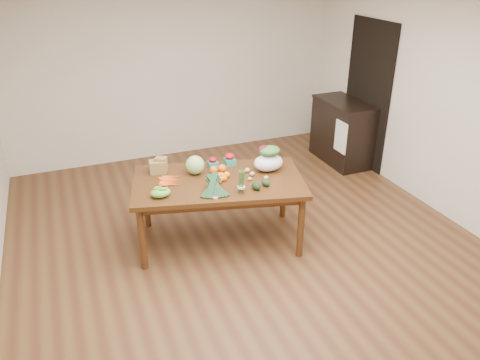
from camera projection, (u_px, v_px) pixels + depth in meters
name	position (u px, v px, depth m)	size (l,w,h in m)	color
floor	(252.00, 252.00, 5.04)	(6.00, 6.00, 0.00)	brown
room_walls	(254.00, 134.00, 4.44)	(5.02, 6.02, 2.70)	silver
dining_table	(219.00, 211.00, 5.09)	(1.78, 0.99, 0.75)	#4B2911
doorway_dark	(367.00, 95.00, 6.74)	(0.02, 1.00, 2.10)	black
cabinet	(342.00, 132.00, 7.04)	(0.52, 1.02, 0.94)	black
dish_towel	(341.00, 137.00, 6.62)	(0.02, 0.28, 0.45)	white
paper_bag	(158.00, 166.00, 5.05)	(0.24, 0.20, 0.17)	olive
cabbage	(195.00, 165.00, 5.02)	(0.20, 0.20, 0.20)	#ACDE80
strawberry_basket_a	(213.00, 163.00, 5.20)	(0.10, 0.10, 0.09)	#B00B1C
strawberry_basket_b	(230.00, 160.00, 5.25)	(0.12, 0.12, 0.11)	red
orange_a	(214.00, 170.00, 5.05)	(0.08, 0.08, 0.08)	#E7540E
orange_b	(222.00, 168.00, 5.08)	(0.09, 0.09, 0.09)	#FF650F
orange_c	(227.00, 175.00, 4.96)	(0.07, 0.07, 0.07)	#FFA10F
mandarin_cluster	(219.00, 176.00, 4.89)	(0.18, 0.18, 0.10)	orange
carrots	(170.00, 180.00, 4.88)	(0.22, 0.24, 0.03)	orange
snap_pea_bag	(161.00, 193.00, 4.57)	(0.20, 0.15, 0.09)	#5EB83E
kale_bunch	(214.00, 187.00, 4.60)	(0.32, 0.40, 0.16)	#15301D
asparagus_bundle	(241.00, 181.00, 4.61)	(0.08, 0.08, 0.25)	#517837
potato_a	(242.00, 175.00, 4.97)	(0.06, 0.05, 0.05)	tan
potato_b	(250.00, 179.00, 4.90)	(0.04, 0.04, 0.04)	tan
potato_c	(252.00, 174.00, 5.00)	(0.06, 0.05, 0.05)	tan
potato_d	(247.00, 170.00, 5.09)	(0.06, 0.05, 0.05)	#D1BB78
potato_e	(266.00, 178.00, 4.92)	(0.05, 0.04, 0.04)	tan
avocado_a	(256.00, 186.00, 4.71)	(0.08, 0.11, 0.08)	black
avocado_b	(266.00, 183.00, 4.78)	(0.07, 0.11, 0.07)	black
salad_bag	(268.00, 160.00, 5.09)	(0.33, 0.25, 0.26)	white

